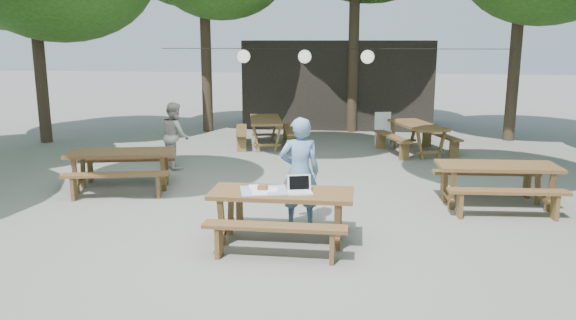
{
  "coord_description": "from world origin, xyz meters",
  "views": [
    {
      "loc": [
        1.25,
        -8.57,
        2.83
      ],
      "look_at": [
        0.19,
        -0.36,
        1.05
      ],
      "focal_mm": 35.0,
      "sensor_mm": 36.0,
      "label": 1
    }
  ],
  "objects_px": {
    "main_picnic_table": "(282,216)",
    "woman": "(300,172)",
    "second_person": "(175,135)",
    "picnic_table_nw": "(122,170)",
    "plastic_chair": "(384,136)"
  },
  "relations": [
    {
      "from": "main_picnic_table",
      "to": "picnic_table_nw",
      "type": "relative_size",
      "value": 0.9
    },
    {
      "from": "picnic_table_nw",
      "to": "second_person",
      "type": "bearing_deg",
      "value": 64.48
    },
    {
      "from": "main_picnic_table",
      "to": "woman",
      "type": "relative_size",
      "value": 1.18
    },
    {
      "from": "second_person",
      "to": "picnic_table_nw",
      "type": "bearing_deg",
      "value": 133.81
    },
    {
      "from": "main_picnic_table",
      "to": "second_person",
      "type": "relative_size",
      "value": 1.35
    },
    {
      "from": "picnic_table_nw",
      "to": "woman",
      "type": "bearing_deg",
      "value": -38.73
    },
    {
      "from": "woman",
      "to": "plastic_chair",
      "type": "height_order",
      "value": "woman"
    },
    {
      "from": "plastic_chair",
      "to": "woman",
      "type": "bearing_deg",
      "value": -114.9
    },
    {
      "from": "picnic_table_nw",
      "to": "plastic_chair",
      "type": "distance_m",
      "value": 7.34
    },
    {
      "from": "main_picnic_table",
      "to": "picnic_table_nw",
      "type": "bearing_deg",
      "value": 144.36
    },
    {
      "from": "picnic_table_nw",
      "to": "plastic_chair",
      "type": "relative_size",
      "value": 2.47
    },
    {
      "from": "main_picnic_table",
      "to": "woman",
      "type": "height_order",
      "value": "woman"
    },
    {
      "from": "woman",
      "to": "plastic_chair",
      "type": "bearing_deg",
      "value": -113.41
    },
    {
      "from": "picnic_table_nw",
      "to": "second_person",
      "type": "distance_m",
      "value": 2.01
    },
    {
      "from": "main_picnic_table",
      "to": "woman",
      "type": "distance_m",
      "value": 0.92
    }
  ]
}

